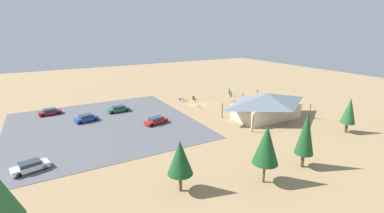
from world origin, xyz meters
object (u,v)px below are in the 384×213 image
at_px(bicycle_yellow_lone_east, 244,105).
at_px(bicycle_teal_yard_center, 199,107).
at_px(pine_midwest, 266,145).
at_px(bicycle_orange_trailside, 183,99).
at_px(trash_bin, 193,98).
at_px(pine_far_west, 306,134).
at_px(bicycle_silver_near_sign, 234,101).
at_px(pine_east, 180,158).
at_px(bicycle_red_lone_west, 195,101).
at_px(pine_west, 349,111).
at_px(bike_pavilion, 266,104).
at_px(lot_sign, 180,101).
at_px(car_maroon_aisle_side, 50,112).
at_px(car_green_far_end, 119,109).
at_px(bicycle_black_back_row, 243,94).
at_px(visitor_crossing_yard, 229,91).
at_px(car_white_by_curb, 30,166).
at_px(bicycle_blue_yard_front, 258,91).
at_px(visitor_at_bikes, 231,93).
at_px(car_red_mid_lot, 156,120).
at_px(bicycle_white_near_porch, 185,101).
at_px(car_blue_second_row, 86,118).

xyz_separation_m(bicycle_yellow_lone_east, bicycle_teal_yard_center, (9.77, -4.56, -0.01)).
height_order(pine_midwest, bicycle_orange_trailside, pine_midwest).
bearing_deg(bicycle_teal_yard_center, trash_bin, -110.10).
height_order(pine_midwest, pine_far_west, pine_far_west).
bearing_deg(bicycle_yellow_lone_east, bicycle_silver_near_sign, -94.65).
xyz_separation_m(pine_east, bicycle_red_lone_west, (-21.13, -32.97, -3.88)).
distance_m(bicycle_teal_yard_center, bicycle_silver_near_sign, 10.13).
relative_size(pine_west, pine_east, 1.02).
bearing_deg(bicycle_red_lone_west, pine_midwest, 72.53).
relative_size(bike_pavilion, lot_sign, 7.28).
bearing_deg(car_maroon_aisle_side, car_green_far_end, 158.35).
bearing_deg(pine_midwest, bicycle_teal_yard_center, -106.92).
bearing_deg(bicycle_yellow_lone_east, bicycle_black_back_row, -128.58).
xyz_separation_m(pine_far_west, car_maroon_aisle_side, (28.76, -42.46, -4.13)).
height_order(pine_east, visitor_crossing_yard, pine_east).
relative_size(bicycle_teal_yard_center, car_green_far_end, 0.33).
xyz_separation_m(bicycle_yellow_lone_east, car_white_by_curb, (44.20, 9.69, 0.37)).
height_order(pine_far_west, bicycle_blue_yard_front, pine_far_west).
xyz_separation_m(bicycle_black_back_row, visitor_crossing_yard, (2.46, -2.99, 0.62)).
relative_size(bicycle_silver_near_sign, visitor_at_bikes, 0.92).
bearing_deg(trash_bin, pine_far_west, 82.68).
relative_size(lot_sign, visitor_at_bikes, 1.24).
distance_m(visitor_crossing_yard, visitor_at_bikes, 3.02).
bearing_deg(bicycle_orange_trailside, trash_bin, 167.98).
bearing_deg(car_white_by_curb, visitor_at_bikes, -158.01).
xyz_separation_m(trash_bin, pine_west, (-12.50, 33.87, 3.64)).
xyz_separation_m(car_white_by_curb, car_red_mid_lot, (-21.39, -8.90, -0.00)).
height_order(pine_west, pine_far_west, pine_far_west).
distance_m(bicycle_red_lone_west, car_green_far_end, 19.40).
height_order(lot_sign, car_green_far_end, lot_sign).
height_order(trash_bin, bicycle_white_near_porch, trash_bin).
height_order(bike_pavilion, bicycle_orange_trailside, bike_pavilion).
bearing_deg(lot_sign, trash_bin, -144.56).
bearing_deg(car_blue_second_row, pine_west, 143.87).
xyz_separation_m(bicycle_yellow_lone_east, bicycle_red_lone_west, (7.84, -9.63, 0.00)).
bearing_deg(bicycle_orange_trailside, pine_west, 114.02).
bearing_deg(visitor_at_bikes, bicycle_yellow_lone_east, 70.18).
bearing_deg(bicycle_yellow_lone_east, bicycle_red_lone_west, -50.85).
relative_size(bike_pavilion, bicycle_yellow_lone_east, 9.70).
height_order(lot_sign, visitor_at_bikes, lot_sign).
relative_size(trash_bin, pine_far_west, 0.12).
height_order(bicycle_black_back_row, visitor_crossing_yard, visitor_crossing_yard).
bearing_deg(car_red_mid_lot, bicycle_teal_yard_center, -157.67).
bearing_deg(bicycle_teal_yard_center, pine_east, 55.46).
relative_size(bicycle_yellow_lone_east, car_white_by_curb, 0.35).
xyz_separation_m(pine_far_west, car_blue_second_row, (22.61, -33.86, -4.08)).
xyz_separation_m(lot_sign, bicycle_silver_near_sign, (-13.62, 3.18, -1.07)).
distance_m(bicycle_white_near_porch, car_white_by_curb, 39.68).
bearing_deg(car_green_far_end, bicycle_orange_trailside, -173.40).
bearing_deg(bicycle_silver_near_sign, car_green_far_end, -12.70).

